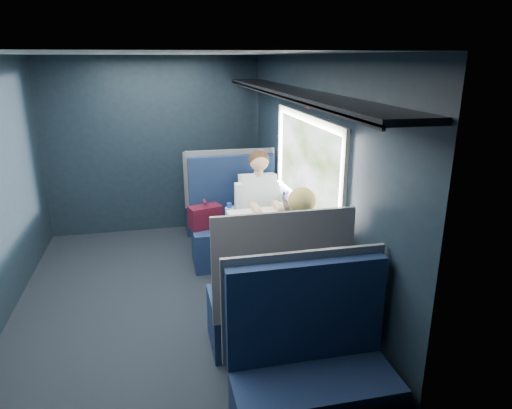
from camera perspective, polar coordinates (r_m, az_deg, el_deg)
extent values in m
cube|color=black|center=(4.59, -11.29, -12.18)|extent=(2.80, 4.20, 0.01)
cube|color=black|center=(4.38, 7.04, 2.97)|extent=(0.10, 4.20, 2.30)
cube|color=black|center=(6.24, -12.57, 7.16)|extent=(2.80, 0.10, 2.30)
cube|color=black|center=(2.15, -11.32, -13.92)|extent=(2.80, 0.10, 2.30)
cube|color=silver|center=(3.99, -13.45, 18.60)|extent=(2.80, 4.20, 0.10)
cube|color=beige|center=(4.25, 6.42, 10.70)|extent=(0.03, 1.84, 0.07)
cube|color=beige|center=(4.43, 6.04, -0.26)|extent=(0.03, 1.84, 0.07)
cube|color=beige|center=(3.52, 10.80, 1.91)|extent=(0.03, 0.07, 0.78)
cube|color=beige|center=(5.15, 3.07, 7.26)|extent=(0.03, 0.07, 0.78)
cube|color=black|center=(4.17, 4.42, 13.88)|extent=(0.36, 4.10, 0.04)
cube|color=black|center=(4.13, 2.09, 13.59)|extent=(0.02, 4.10, 0.03)
cube|color=red|center=(4.23, 6.54, 12.65)|extent=(0.01, 0.10, 0.12)
cylinder|color=#54565E|center=(4.51, -0.25, -7.29)|extent=(0.08, 0.08, 0.70)
cube|color=silver|center=(4.40, 2.03, -2.71)|extent=(0.62, 1.00, 0.04)
cube|color=#0C1735|center=(5.25, -2.39, -5.00)|extent=(1.00, 0.50, 0.45)
cube|color=#0C1735|center=(5.33, -3.05, 2.18)|extent=(1.00, 0.10, 0.75)
cube|color=#54565E|center=(5.38, -3.16, 2.59)|extent=(1.04, 0.03, 0.82)
cube|color=#54565E|center=(5.09, -2.34, -1.85)|extent=(0.06, 0.40, 0.20)
cube|color=#490F20|center=(5.12, -6.36, -1.54)|extent=(0.39, 0.28, 0.25)
cylinder|color=#490F20|center=(5.06, -6.43, 0.35)|extent=(0.07, 0.15, 0.03)
cylinder|color=silver|center=(5.03, -3.33, -1.79)|extent=(0.09, 0.09, 0.25)
cylinder|color=#1837B8|center=(4.98, -3.36, -0.12)|extent=(0.05, 0.05, 0.06)
cube|color=#0C1735|center=(3.90, 1.83, -13.78)|extent=(1.00, 0.50, 0.45)
cube|color=#0C1735|center=(3.35, 3.22, -7.67)|extent=(1.00, 0.10, 0.75)
cube|color=#54565E|center=(3.29, 3.48, -7.68)|extent=(1.04, 0.03, 0.82)
cube|color=#54565E|center=(3.78, 1.69, -9.20)|extent=(0.06, 0.40, 0.20)
cube|color=#0C1735|center=(6.27, -4.19, -1.16)|extent=(1.00, 0.40, 0.45)
cube|color=#0C1735|center=(5.88, -3.97, 3.21)|extent=(1.00, 0.10, 0.66)
cube|color=#54565E|center=(5.82, -3.89, 3.26)|extent=(1.04, 0.03, 0.72)
cube|color=#0C1735|center=(2.90, 6.26, -13.11)|extent=(1.00, 0.10, 0.66)
cube|color=#54565E|center=(2.94, 5.92, -12.25)|extent=(1.04, 0.03, 0.72)
cube|color=black|center=(5.06, 0.63, -2.19)|extent=(0.36, 0.44, 0.16)
cube|color=black|center=(5.00, 1.15, -6.25)|extent=(0.32, 0.12, 0.45)
cube|color=white|center=(5.13, 0.23, 1.04)|extent=(0.40, 0.29, 0.53)
cylinder|color=#D8A88C|center=(5.02, 0.34, 3.97)|extent=(0.10, 0.10, 0.06)
sphere|color=#D8A88C|center=(4.97, 0.39, 5.42)|extent=(0.21, 0.21, 0.21)
sphere|color=#382114|center=(4.98, 0.36, 5.63)|extent=(0.22, 0.22, 0.22)
cube|color=white|center=(5.05, -2.10, 0.75)|extent=(0.09, 0.12, 0.34)
cube|color=white|center=(5.14, 2.72, 1.06)|extent=(0.09, 0.12, 0.34)
cube|color=black|center=(3.93, 4.94, -8.48)|extent=(0.36, 0.44, 0.16)
cube|color=black|center=(4.24, 4.01, -11.00)|extent=(0.32, 0.12, 0.45)
cube|color=black|center=(3.68, 5.79, -6.07)|extent=(0.40, 0.29, 0.53)
cylinder|color=#D8A88C|center=(3.61, 5.73, -1.76)|extent=(0.10, 0.10, 0.06)
sphere|color=#D8A88C|center=(3.59, 5.70, 0.38)|extent=(0.21, 0.21, 0.21)
sphere|color=tan|center=(3.57, 5.78, 0.54)|extent=(0.22, 0.22, 0.22)
cube|color=black|center=(3.66, 2.30, -6.15)|extent=(0.09, 0.12, 0.34)
cube|color=black|center=(3.79, 8.78, -5.49)|extent=(0.09, 0.12, 0.34)
cube|color=tan|center=(3.58, 6.15, -4.69)|extent=(0.26, 0.07, 0.36)
cube|color=white|center=(4.46, 0.88, -2.10)|extent=(0.61, 0.85, 0.01)
cube|color=silver|center=(4.55, 2.68, -1.68)|extent=(0.22, 0.29, 0.01)
cube|color=silver|center=(4.54, 3.93, -0.30)|extent=(0.02, 0.28, 0.19)
cube|color=black|center=(4.54, 3.86, -0.31)|extent=(0.01, 0.25, 0.16)
cylinder|color=silver|center=(4.81, 3.95, 0.38)|extent=(0.06, 0.06, 0.17)
cylinder|color=#1837B8|center=(4.78, 3.97, 1.55)|extent=(0.03, 0.03, 0.04)
cylinder|color=white|center=(4.76, 3.21, -0.33)|extent=(0.07, 0.07, 0.09)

